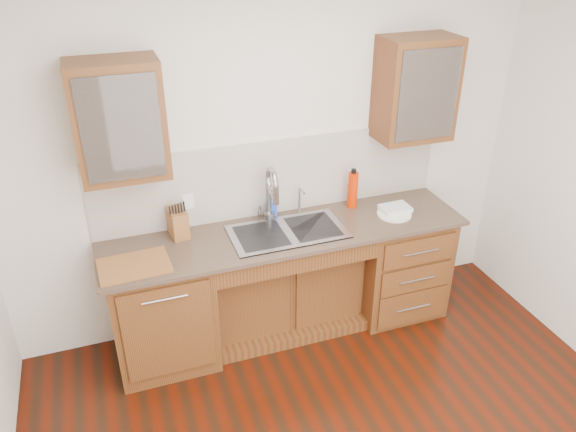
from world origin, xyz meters
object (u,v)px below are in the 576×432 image
object	(u,v)px
water_bottle	(353,190)
plate	(394,214)
cutting_board	(134,266)
knife_block	(178,223)
soap_bottle	(271,207)

from	to	relation	value
water_bottle	plate	bearing A→B (deg)	-44.04
water_bottle	cutting_board	size ratio (longest dim) A/B	0.63
knife_block	plate	bearing A→B (deg)	-15.64
soap_bottle	plate	bearing A→B (deg)	-16.86
soap_bottle	plate	xyz separation A→B (m)	(0.90, -0.30, -0.07)
plate	cutting_board	distance (m)	1.96
knife_block	cutting_board	xyz separation A→B (m)	(-0.35, -0.31, -0.09)
soap_bottle	cutting_board	size ratio (longest dim) A/B	0.35
soap_bottle	water_bottle	distance (m)	0.65
plate	knife_block	bearing A→B (deg)	171.52
soap_bottle	water_bottle	world-z (taller)	water_bottle
soap_bottle	knife_block	size ratio (longest dim) A/B	0.77
plate	knife_block	world-z (taller)	knife_block
soap_bottle	water_bottle	bearing A→B (deg)	-3.74
water_bottle	cutting_board	xyz separation A→B (m)	(-1.72, -0.31, -0.13)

